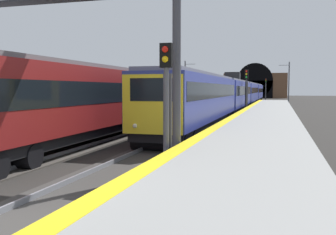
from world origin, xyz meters
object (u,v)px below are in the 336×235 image
train_adjacent_platform (184,94)px  catenary_mast_far (289,83)px  railway_signal_far (266,87)px  overhead_signal_gantry (66,24)px  train_main_approaching (240,94)px  railway_signal_mid (246,88)px  catenary_mast_near (185,82)px  railway_signal_near (166,99)px

train_adjacent_platform → catenary_mast_far: size_ratio=7.86×
railway_signal_far → overhead_signal_gantry: (-85.23, 3.99, 1.92)m
train_main_approaching → overhead_signal_gantry: (-41.24, 2.15, 2.97)m
railway_signal_mid → train_main_approaching: bearing=-171.8°
catenary_mast_near → railway_signal_near: bearing=-166.8°
catenary_mast_far → railway_signal_mid: bearing=171.5°
train_main_approaching → catenary_mast_near: (12.96, 11.03, 1.81)m
overhead_signal_gantry → railway_signal_near: bearing=-102.0°
railway_signal_near → catenary_mast_far: 62.12m
overhead_signal_gantry → catenary_mast_far: 61.72m
railway_signal_mid → catenary_mast_far: size_ratio=0.63×
catenary_mast_far → catenary_mast_near: bearing=111.1°
catenary_mast_far → train_main_approaching: bearing=161.2°
train_adjacent_platform → railway_signal_far: 59.27m
overhead_signal_gantry → railway_signal_mid: bearing=-8.0°
catenary_mast_far → overhead_signal_gantry: bearing=171.7°
railway_signal_mid → catenary_mast_near: (25.69, 12.87, 1.04)m
railway_signal_near → overhead_signal_gantry: overhead_signal_gantry is taller
train_main_approaching → catenary_mast_far: catenary_mast_far is taller
train_main_approaching → catenary_mast_far: size_ratio=9.94×
railway_signal_mid → catenary_mast_far: (32.56, -4.89, 1.00)m
train_adjacent_platform → railway_signal_mid: bearing=109.3°
railway_signal_mid → catenary_mast_near: size_ratio=0.62×
railway_signal_near → railway_signal_far: size_ratio=0.79×
train_main_approaching → railway_signal_mid: railway_signal_mid is taller
railway_signal_mid → overhead_signal_gantry: size_ratio=0.57×
overhead_signal_gantry → catenary_mast_near: bearing=9.3°
railway_signal_far → catenary_mast_far: catenary_mast_far is taller
railway_signal_near → train_main_approaching: bearing=-177.5°
railway_signal_near → railway_signal_mid: (29.35, 0.00, 0.42)m
catenary_mast_near → catenary_mast_far: (6.87, -17.76, -0.03)m
train_main_approaching → catenary_mast_near: bearing=-139.7°
railway_signal_far → overhead_signal_gantry: overhead_signal_gantry is taller
railway_signal_mid → train_adjacent_platform: bearing=-70.2°
train_adjacent_platform → catenary_mast_far: (34.78, -11.03, 1.65)m
railway_signal_far → catenary_mast_far: 24.66m
train_adjacent_platform → railway_signal_far: bearing=173.5°
train_main_approaching → railway_signal_far: railway_signal_far is taller
train_main_approaching → train_adjacent_platform: size_ratio=1.26×
train_main_approaching → catenary_mast_near: size_ratio=9.85×
overhead_signal_gantry → catenary_mast_near: catenary_mast_near is taller
railway_signal_near → overhead_signal_gantry: bearing=-102.0°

